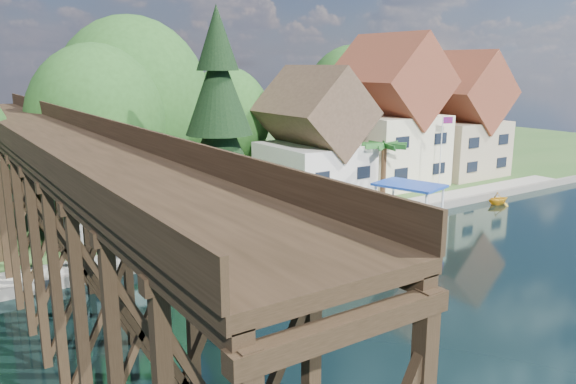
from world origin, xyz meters
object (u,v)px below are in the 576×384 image
(trestle_bridge, at_px, (53,202))
(shed, at_px, (105,186))
(house_right, at_px, (457,123))
(flagpole, at_px, (443,145))
(house_left, at_px, (314,142))
(conifer, at_px, (219,126))
(house_center, at_px, (388,121))
(palm_tree, at_px, (384,147))
(boat_white_a, at_px, (375,230))
(boat_canopy, at_px, (408,207))
(boat_yellow, at_px, (498,197))
(tugboat, at_px, (321,231))

(trestle_bridge, bearing_deg, shed, 61.81)
(trestle_bridge, distance_m, house_right, 42.41)
(shed, height_order, flagpole, shed)
(house_left, distance_m, conifer, 12.58)
(house_center, relative_size, shed, 1.77)
(flagpole, bearing_deg, house_left, 155.63)
(palm_tree, distance_m, boat_white_a, 9.67)
(trestle_bridge, height_order, boat_canopy, trestle_bridge)
(flagpole, relative_size, boat_canopy, 1.24)
(conifer, xyz_separation_m, boat_white_a, (8.89, -5.52, -7.15))
(flagpole, relative_size, boat_white_a, 1.51)
(boat_canopy, xyz_separation_m, boat_yellow, (10.64, -0.05, -0.71))
(tugboat, height_order, boat_white_a, tugboat)
(palm_tree, bearing_deg, house_left, 129.82)
(house_center, height_order, shed, house_center)
(flagpole, bearing_deg, palm_tree, 178.13)
(tugboat, bearing_deg, boat_yellow, -1.40)
(conifer, bearing_deg, boat_canopy, -19.12)
(house_left, relative_size, conifer, 0.75)
(house_right, xyz_separation_m, shed, (-36.00, -1.50, -1.95))
(house_center, distance_m, tugboat, 18.68)
(shed, xyz_separation_m, flagpole, (28.53, -3.27, 0.77))
(conifer, bearing_deg, flagpole, 0.36)
(house_left, bearing_deg, flagpole, -24.37)
(shed, relative_size, palm_tree, 1.53)
(house_right, height_order, boat_white_a, house_right)
(house_center, bearing_deg, trestle_bridge, -160.51)
(trestle_bridge, height_order, boat_yellow, trestle_bridge)
(palm_tree, distance_m, flagpole, 6.75)
(house_center, distance_m, boat_yellow, 12.06)
(conifer, relative_size, boat_white_a, 3.33)
(house_center, relative_size, palm_tree, 2.71)
(house_right, bearing_deg, house_left, -180.00)
(house_center, distance_m, flagpole, 5.79)
(trestle_bridge, height_order, tugboat, trestle_bridge)
(house_left, relative_size, flagpole, 1.65)
(boat_white_a, relative_size, boat_canopy, 0.82)
(house_center, height_order, boat_yellow, house_center)
(house_right, height_order, flagpole, house_right)
(boat_canopy, bearing_deg, trestle_bridge, -176.81)
(house_center, relative_size, house_right, 1.12)
(house_left, distance_m, boat_canopy, 10.35)
(house_center, bearing_deg, shed, -175.76)
(boat_yellow, bearing_deg, house_left, 59.11)
(boat_canopy, bearing_deg, tugboat, 177.05)
(house_right, xyz_separation_m, conifer, (-29.31, -4.91, 1.83))
(house_left, xyz_separation_m, house_center, (9.00, 0.50, 1.28))
(house_center, distance_m, boat_white_a, 16.90)
(trestle_bridge, relative_size, shed, 5.63)
(shed, bearing_deg, house_center, 4.24)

